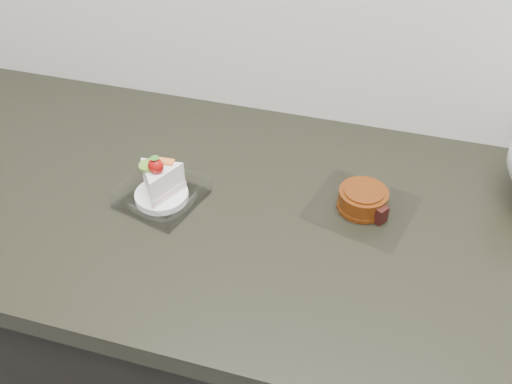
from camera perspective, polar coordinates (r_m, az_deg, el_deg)
name	(u,v)px	position (r m, az deg, el deg)	size (l,w,h in m)	color
counter	(334,374)	(1.32, 7.77, -17.59)	(2.04, 0.64, 0.90)	black
cake_tray	(161,188)	(1.01, -9.53, 0.38)	(0.16, 0.16, 0.10)	white
mooncake_wrap	(363,201)	(1.00, 10.67, -0.93)	(0.20, 0.20, 0.04)	white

